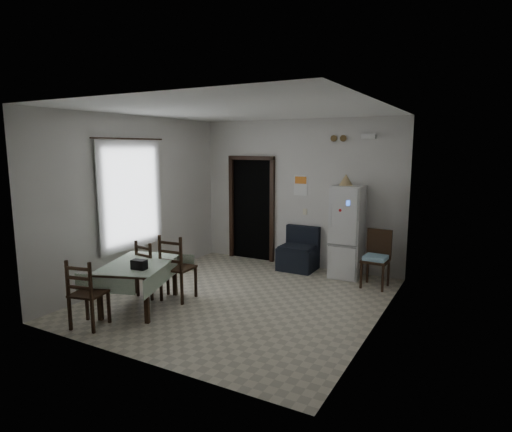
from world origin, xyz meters
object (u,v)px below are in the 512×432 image
object	(u,v)px
fridge	(347,232)
dining_table	(140,285)
corner_chair	(376,259)
dining_chair_far_left	(152,268)
dining_chair_far_right	(178,267)
navy_seat	(298,249)
dining_chair_near_head	(89,293)

from	to	relation	value
fridge	dining_table	xyz separation A→B (m)	(-2.24, -2.94, -0.50)
corner_chair	dining_chair_far_left	bearing A→B (deg)	-142.45
dining_chair_far_right	navy_seat	bearing A→B (deg)	-116.49
corner_chair	dining_table	xyz separation A→B (m)	(-2.85, -2.59, -0.15)
fridge	dining_table	world-z (taller)	fridge
corner_chair	fridge	bearing A→B (deg)	152.87
dining_chair_near_head	dining_table	bearing A→B (deg)	-108.18
dining_chair_far_right	dining_chair_near_head	size ratio (longest dim) A/B	1.11
fridge	dining_chair_far_left	world-z (taller)	fridge
corner_chair	dining_table	bearing A→B (deg)	-135.28
dining_chair_far_left	fridge	bearing A→B (deg)	-126.71
navy_seat	dining_table	distance (m)	3.21
corner_chair	dining_chair_far_left	xyz separation A→B (m)	(-3.03, -2.13, -0.03)
fridge	dining_chair_far_right	bearing A→B (deg)	-130.97
fridge	navy_seat	world-z (taller)	fridge
fridge	dining_chair_near_head	size ratio (longest dim) A/B	1.79
dining_chair_far_left	navy_seat	bearing A→B (deg)	-112.93
fridge	dining_chair_near_head	xyz separation A→B (m)	(-2.32, -3.80, -0.37)
navy_seat	corner_chair	world-z (taller)	corner_chair
dining_chair_near_head	dining_chair_far_right	bearing A→B (deg)	-117.70
corner_chair	dining_chair_near_head	world-z (taller)	corner_chair
dining_chair_far_left	dining_chair_near_head	distance (m)	1.33
dining_table	dining_chair_near_head	distance (m)	0.87
dining_chair_far_right	corner_chair	bearing A→B (deg)	-145.25
corner_chair	dining_chair_far_left	world-z (taller)	corner_chair
fridge	dining_chair_far_left	size ratio (longest dim) A/B	1.85
dining_chair_far_right	fridge	bearing A→B (deg)	-133.08
navy_seat	dining_chair_near_head	world-z (taller)	dining_chair_near_head
dining_chair_far_left	dining_chair_far_right	world-z (taller)	dining_chair_far_right
dining_chair_far_right	dining_table	bearing A→B (deg)	57.69
dining_table	corner_chair	bearing A→B (deg)	22.25
dining_table	dining_chair_far_left	size ratio (longest dim) A/B	1.44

